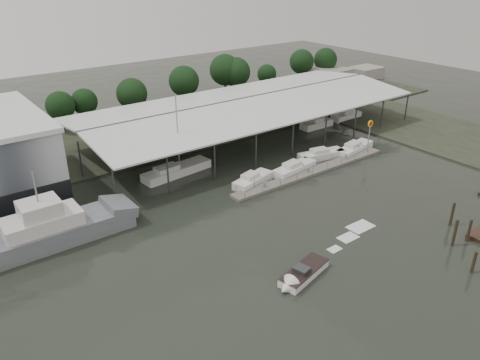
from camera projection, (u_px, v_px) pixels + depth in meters
ground at (281, 236)px, 51.71m from camera, size 200.00×200.00×0.00m
land_strip_far at (121, 134)px, 82.00m from camera, size 140.00×30.00×0.30m
land_strip_east at (432, 131)px, 83.45m from camera, size 20.00×60.00×0.30m
covered_boat_shed at (247, 102)px, 78.60m from camera, size 58.24×24.00×6.96m
floating_dock at (313, 171)px, 67.03m from camera, size 28.00×2.00×1.40m
shell_fuel_sign at (370, 130)px, 71.99m from camera, size 1.10×0.18×5.55m
distant_commercial_buildings at (340, 76)px, 115.41m from camera, size 22.00×8.00×4.00m
grey_trawler at (55, 228)px, 50.12m from camera, size 17.35×4.71×8.84m
white_sailboat at (176, 171)px, 66.21m from camera, size 10.71×3.64×11.75m
speedboat_underway at (301, 275)px, 44.58m from camera, size 17.47×5.84×2.00m
moored_cruiser_0 at (253, 180)px, 63.52m from camera, size 6.85×3.79×1.70m
moored_cruiser_1 at (294, 168)px, 67.08m from camera, size 7.72×3.22×1.70m
moored_cruiser_2 at (321, 154)px, 71.82m from camera, size 7.75×3.65×1.70m
moored_cruiser_3 at (354, 148)px, 74.26m from camera, size 8.11×3.56×1.70m
mooring_pilings at (475, 244)px, 48.30m from camera, size 7.07×9.02×3.75m
horizon_tree_line at (220, 76)px, 97.87m from camera, size 69.65×8.78×9.87m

